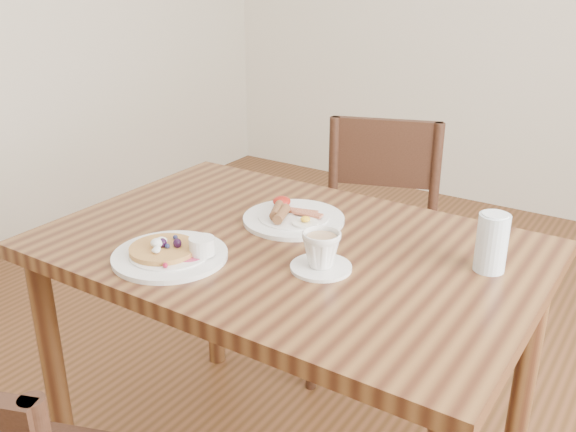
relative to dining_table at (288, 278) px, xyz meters
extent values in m
cube|color=brown|center=(0.00, 0.00, 0.08)|extent=(1.20, 0.80, 0.04)
cylinder|color=brown|center=(-0.54, -0.34, -0.30)|extent=(0.06, 0.06, 0.71)
cylinder|color=brown|center=(0.54, 0.34, -0.30)|extent=(0.06, 0.06, 0.71)
cylinder|color=brown|center=(-0.54, 0.34, -0.30)|extent=(0.06, 0.06, 0.71)
cube|color=#381F14|center=(-0.05, 0.62, -0.20)|extent=(0.54, 0.54, 0.04)
cylinder|color=#381F14|center=(-0.16, 0.39, -0.44)|extent=(0.04, 0.04, 0.43)
cylinder|color=#381F14|center=(0.18, 0.51, -0.44)|extent=(0.04, 0.04, 0.43)
cylinder|color=#381F14|center=(-0.28, 0.73, -0.44)|extent=(0.04, 0.04, 0.43)
cylinder|color=#381F14|center=(0.06, 0.85, -0.44)|extent=(0.04, 0.04, 0.43)
cylinder|color=#381F14|center=(0.06, 0.85, 0.01)|extent=(0.04, 0.04, 0.43)
cylinder|color=#381F14|center=(-0.28, 0.73, 0.01)|extent=(0.04, 0.04, 0.43)
cube|color=#381F14|center=(-0.11, 0.80, 0.11)|extent=(0.37, 0.16, 0.24)
cylinder|color=white|center=(-0.18, -0.23, 0.10)|extent=(0.27, 0.27, 0.01)
cylinder|color=white|center=(-0.18, -0.23, 0.11)|extent=(0.19, 0.19, 0.01)
cylinder|color=#B22D59|center=(-0.13, -0.22, 0.12)|extent=(0.07, 0.07, 0.00)
cylinder|color=#C68C47|center=(-0.20, -0.23, 0.12)|extent=(0.16, 0.16, 0.01)
ellipsoid|color=white|center=(-0.20, -0.24, 0.14)|extent=(0.03, 0.03, 0.02)
ellipsoid|color=white|center=(-0.19, -0.26, 0.13)|extent=(0.02, 0.02, 0.01)
cylinder|color=white|center=(-0.11, -0.19, 0.13)|extent=(0.06, 0.06, 0.04)
cylinder|color=#591E07|center=(-0.11, -0.19, 0.15)|extent=(0.05, 0.05, 0.00)
sphere|color=black|center=(-0.17, -0.22, 0.14)|extent=(0.02, 0.02, 0.02)
sphere|color=#1E234C|center=(-0.17, -0.19, 0.13)|extent=(0.01, 0.01, 0.01)
sphere|color=#1E234C|center=(-0.20, -0.19, 0.13)|extent=(0.01, 0.01, 0.01)
sphere|color=#B21938|center=(-0.21, -0.22, 0.13)|extent=(0.02, 0.02, 0.02)
sphere|color=black|center=(-0.20, -0.24, 0.14)|extent=(0.02, 0.02, 0.02)
sphere|color=#1E234C|center=(-0.17, -0.25, 0.13)|extent=(0.01, 0.01, 0.01)
sphere|color=#1E234C|center=(-0.12, -0.27, 0.12)|extent=(0.01, 0.01, 0.01)
sphere|color=#B21938|center=(-0.10, -0.23, 0.12)|extent=(0.01, 0.01, 0.01)
cylinder|color=white|center=(-0.06, 0.12, 0.10)|extent=(0.27, 0.27, 0.01)
cylinder|color=white|center=(-0.06, 0.12, 0.11)|extent=(0.19, 0.19, 0.01)
cylinder|color=brown|center=(-0.10, 0.10, 0.13)|extent=(0.06, 0.10, 0.03)
cylinder|color=brown|center=(-0.08, 0.09, 0.13)|extent=(0.06, 0.10, 0.03)
cube|color=maroon|center=(-0.05, 0.15, 0.12)|extent=(0.08, 0.04, 0.01)
cube|color=maroon|center=(-0.03, 0.14, 0.12)|extent=(0.08, 0.03, 0.01)
cylinder|color=white|center=(-0.01, 0.09, 0.12)|extent=(0.07, 0.07, 0.00)
ellipsoid|color=yellow|center=(-0.01, 0.09, 0.13)|extent=(0.03, 0.03, 0.01)
ellipsoid|color=#A5190F|center=(-0.13, 0.16, 0.13)|extent=(0.05, 0.05, 0.03)
cylinder|color=white|center=(0.14, -0.08, 0.10)|extent=(0.14, 0.14, 0.01)
imported|color=white|center=(0.14, -0.08, 0.15)|extent=(0.12, 0.12, 0.08)
cylinder|color=tan|center=(0.14, -0.08, 0.18)|extent=(0.07, 0.07, 0.00)
cylinder|color=silver|center=(0.46, 0.12, 0.17)|extent=(0.07, 0.07, 0.13)
camera|label=1|loc=(0.79, -1.20, 0.76)|focal=40.00mm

